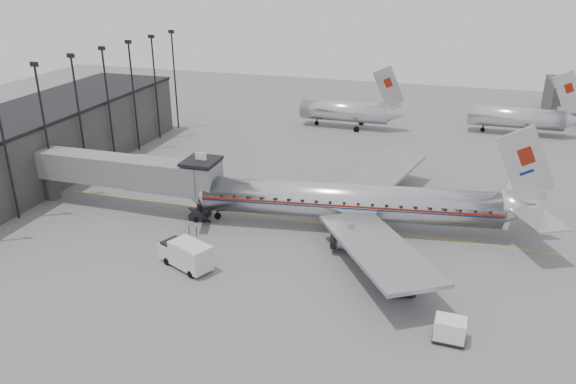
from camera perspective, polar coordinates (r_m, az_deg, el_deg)
name	(u,v)px	position (r m, az deg, el deg)	size (l,w,h in m)	color
ground	(273,245)	(53.49, -1.49, -5.44)	(160.00, 160.00, 0.00)	slate
terminal	(39,143)	(76.54, -23.94, 4.57)	(12.00, 46.00, 8.00)	#393634
apron_line	(319,223)	(57.90, 3.22, -3.17)	(0.15, 60.00, 0.01)	gold
jet_bridge	(135,173)	(61.59, -15.30, 1.87)	(21.00, 6.20, 7.10)	#5D6062
floodlight_masts	(94,107)	(73.72, -19.09, 8.19)	(0.90, 42.25, 15.25)	black
distant_aircraft_near	(345,111)	(91.17, 5.85, 8.22)	(16.39, 3.20, 10.26)	silver
distant_aircraft_mid	(517,117)	(93.90, 22.22, 7.09)	(16.39, 3.20, 10.26)	silver
airliner	(356,202)	(55.93, 6.95, -1.01)	(36.30, 33.41, 11.52)	silver
service_van	(186,254)	(50.14, -10.34, -6.18)	(5.65, 4.06, 2.49)	silver
baggage_cart_navy	(400,284)	(46.70, 11.35, -9.11)	(2.63, 2.30, 1.74)	#0E0D37
baggage_cart_white	(450,329)	(42.33, 16.12, -13.26)	(2.33, 1.81, 1.78)	white
ramp_worker	(173,252)	(51.49, -11.61, -5.99)	(0.65, 0.43, 1.79)	#B5DB19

